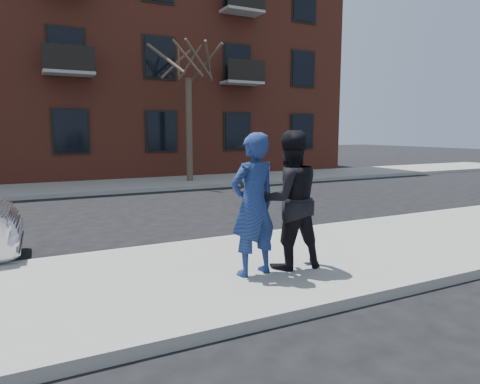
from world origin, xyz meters
TOP-DOWN VIEW (x-y plane):
  - ground at (0.00, 0.00)m, footprint 100.00×100.00m
  - near_sidewalk at (0.00, -0.25)m, footprint 50.00×3.50m
  - near_curb at (0.00, 1.55)m, footprint 50.00×0.10m
  - far_sidewalk at (0.00, 11.25)m, footprint 50.00×3.50m
  - far_curb at (0.00, 9.45)m, footprint 50.00×0.10m
  - apartment_building at (2.00, 18.00)m, footprint 24.30×10.30m
  - street_tree at (4.50, 11.00)m, footprint 3.60×3.60m
  - man_hoodie at (1.21, -0.66)m, footprint 0.81×0.59m
  - man_peacoat at (1.85, -0.60)m, footprint 1.09×0.90m

SIDE VIEW (x-z plane):
  - ground at x=0.00m, z-range 0.00..0.00m
  - near_sidewalk at x=0.00m, z-range 0.00..0.15m
  - near_curb at x=0.00m, z-range 0.00..0.15m
  - far_sidewalk at x=0.00m, z-range 0.00..0.15m
  - far_curb at x=0.00m, z-range 0.00..0.15m
  - man_hoodie at x=1.21m, z-range 0.15..2.18m
  - man_peacoat at x=1.85m, z-range 0.15..2.21m
  - street_tree at x=4.50m, z-range 2.12..8.92m
  - apartment_building at x=2.00m, z-range 0.01..12.31m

